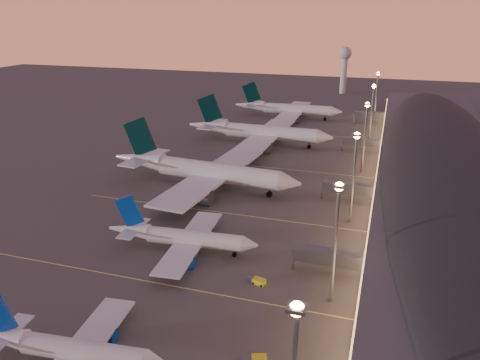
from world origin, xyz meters
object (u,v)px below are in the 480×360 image
object	(u,v)px
airliner_narrow_north	(182,238)
baggage_tug_b	(256,359)
airliner_wide_near	(202,171)
airliner_wide_far	(288,109)
airliner_narrow_south	(68,349)
baggage_tug_c	(257,281)
radar_tower	(345,62)
airliner_wide_mid	(258,132)

from	to	relation	value
airliner_narrow_north	baggage_tug_b	bearing A→B (deg)	-53.52
airliner_wide_near	airliner_wide_far	xyz separation A→B (m)	(3.95, 114.46, -0.73)
airliner_wide_near	airliner_narrow_south	bearing A→B (deg)	-77.69
baggage_tug_c	airliner_narrow_south	bearing A→B (deg)	-111.97
airliner_narrow_south	radar_tower	xyz separation A→B (m)	(13.18, 292.00, 18.65)
airliner_narrow_north	baggage_tug_c	xyz separation A→B (m)	(21.63, -8.53, -3.00)
airliner_wide_mid	radar_tower	bearing A→B (deg)	83.61
airliner_narrow_south	airliner_wide_near	size ratio (longest dim) A/B	0.51
airliner_narrow_south	baggage_tug_b	bearing A→B (deg)	13.11
airliner_narrow_south	radar_tower	distance (m)	292.90
airliner_wide_near	airliner_wide_mid	xyz separation A→B (m)	(3.17, 57.71, -0.20)
airliner_wide_near	baggage_tug_b	bearing A→B (deg)	-56.64
airliner_wide_mid	baggage_tug_b	world-z (taller)	airliner_wide_mid
airliner_narrow_north	baggage_tug_c	bearing A→B (deg)	-26.41
airliner_wide_mid	radar_tower	distance (m)	151.33
airliner_wide_far	baggage_tug_c	size ratio (longest dim) A/B	13.83
radar_tower	baggage_tug_c	size ratio (longest dim) A/B	7.53
airliner_narrow_north	airliner_wide_near	size ratio (longest dim) A/B	0.56
baggage_tug_b	baggage_tug_c	distance (m)	24.38
airliner_narrow_north	airliner_wide_near	distance (m)	44.81
airliner_wide_far	baggage_tug_b	xyz separation A→B (m)	(36.36, -189.56, -4.39)
radar_tower	airliner_narrow_north	bearing A→B (deg)	-92.70
airliner_wide_far	baggage_tug_c	bearing A→B (deg)	-80.18
baggage_tug_c	airliner_wide_mid	bearing A→B (deg)	117.99
airliner_narrow_south	airliner_wide_mid	xyz separation A→B (m)	(-7.56, 143.00, 2.24)
airliner_wide_mid	baggage_tug_c	distance (m)	113.62
airliner_narrow_north	airliner_wide_near	xyz separation A→B (m)	(-12.12, 43.09, 2.12)
airliner_narrow_north	radar_tower	size ratio (longest dim) A/B	1.18
baggage_tug_b	baggage_tug_c	world-z (taller)	baggage_tug_c
radar_tower	baggage_tug_c	xyz separation A→B (m)	(9.84, -258.32, -21.32)
airliner_narrow_south	radar_tower	size ratio (longest dim) A/B	1.08
airliner_wide_mid	radar_tower	xyz separation A→B (m)	(20.74, 149.00, 16.41)
airliner_wide_mid	airliner_wide_far	distance (m)	56.76
airliner_narrow_south	airliner_wide_near	bearing A→B (deg)	91.26
airliner_wide_near	airliner_wide_mid	distance (m)	57.79
airliner_wide_mid	baggage_tug_b	distance (m)	137.99
airliner_wide_near	radar_tower	xyz separation A→B (m)	(23.91, 206.71, 16.20)
baggage_tug_b	radar_tower	bearing A→B (deg)	76.30
airliner_wide_far	baggage_tug_c	world-z (taller)	airliner_wide_far
airliner_wide_far	airliner_narrow_south	bearing A→B (deg)	-88.41
airliner_narrow_south	radar_tower	bearing A→B (deg)	81.51
airliner_wide_near	radar_tower	size ratio (longest dim) A/B	2.12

